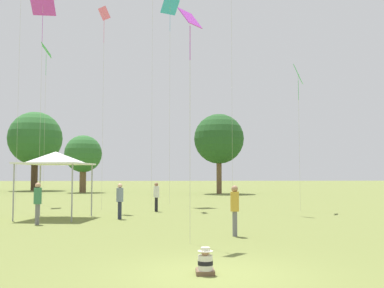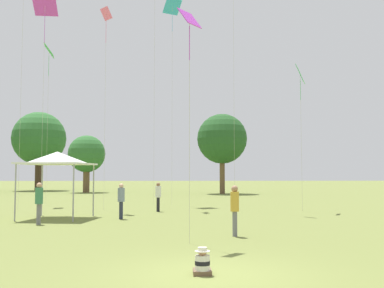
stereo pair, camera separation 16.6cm
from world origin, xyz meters
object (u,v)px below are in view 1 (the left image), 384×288
Objects in this scene: canopy_tent at (56,158)px; kite_1 at (104,24)px; distant_tree_2 at (35,139)px; kite_7 at (43,9)px; person_standing_3 at (120,198)px; kite_8 at (298,77)px; person_standing_1 at (38,199)px; person_standing_2 at (156,194)px; person_standing_0 at (235,205)px; seated_toddler at (205,263)px; distant_tree_0 at (219,139)px; kite_0 at (170,12)px; kite_2 at (190,27)px; distant_tree_3 at (83,154)px; kite_4 at (46,54)px.

canopy_tent is 0.29× the size of kite_1.
kite_7 is at bearing -73.99° from distant_tree_2.
person_standing_3 is at bearing -8.84° from canopy_tent.
canopy_tent is 15.22m from kite_8.
person_standing_1 is 8.40m from person_standing_2.
seated_toddler is at bearing 151.09° from person_standing_0.
canopy_tent is (0.11, 2.70, 1.90)m from person_standing_1.
distant_tree_0 is at bearing -21.21° from kite_1.
kite_0 reaches higher than person_standing_2.
person_standing_0 is at bearing -139.38° from kite_8.
canopy_tent is at bearing -73.03° from distant_tree_2.
kite_7 reaches higher than distant_tree_2.
kite_8 is (12.13, -1.34, -3.56)m from kite_1.
kite_2 is 0.60× the size of kite_7.
kite_1 reaches higher than distant_tree_3.
kite_1 is at bearing -68.31° from distant_tree_2.
person_standing_1 is 16.61m from kite_4.
kite_1 reaches higher than distant_tree_2.
distant_tree_2 reaches higher than person_standing_1.
kite_1 is at bearing 13.71° from person_standing_0.
person_standing_1 is (-6.47, 10.36, 0.87)m from seated_toddler.
distant_tree_0 is (5.57, 41.71, 6.08)m from seated_toddler.
person_standing_2 is at bearing 1.37° from person_standing_0.
person_standing_0 is at bearing -40.74° from person_standing_1.
kite_7 is at bearing 117.50° from seated_toddler.
kite_4 is at bearing 90.82° from person_standing_1.
person_standing_0 is 8.02m from person_standing_3.
person_standing_3 reaches higher than seated_toddler.
kite_2 is at bearing 110.85° from kite_0.
kite_0 is at bearing -52.18° from kite_4.
seated_toddler is 0.35× the size of person_standing_3.
distant_tree_0 is at bearing -77.18° from kite_7.
kite_8 is (5.77, 10.88, 7.13)m from person_standing_0.
canopy_tent is 0.52× the size of distant_tree_3.
person_standing_1 is at bearing -74.18° from distant_tree_2.
seated_toddler is 0.06× the size of distant_tree_2.
person_standing_2 is 4.77m from person_standing_3.
person_standing_1 is 0.16× the size of kite_4.
kite_0 is (0.88, 6.88, 13.73)m from person_standing_2.
canopy_tent is at bearing 117.72° from seated_toddler.
kite_1 is (-4.28, -5.59, -2.96)m from kite_0.
kite_8 is (15.66, -0.18, -3.97)m from kite_7.
person_standing_1 is 16.93m from kite_8.
kite_0 is 20.84m from kite_2.
person_standing_1 is at bearing 48.26° from person_standing_0.
kite_8 reaches higher than person_standing_0.
distant_tree_2 reaches higher than person_standing_3.
distant_tree_0 is at bearing -5.33° from kite_4.
person_standing_1 is 44.94m from distant_tree_2.
kite_0 reaches higher than kite_7.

